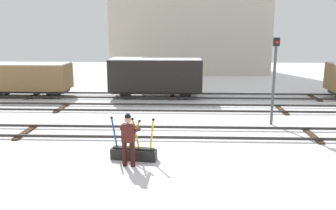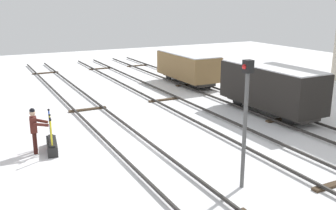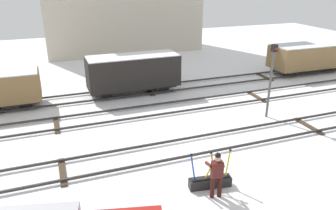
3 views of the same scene
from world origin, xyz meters
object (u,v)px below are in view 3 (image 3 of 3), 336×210
(switch_lever_frame, at_px, (210,181))
(rail_worker, at_px, (217,172))
(signal_post, at_px, (271,74))
(freight_car_mid_siding, at_px, (309,56))
(freight_car_near_switch, at_px, (133,72))

(switch_lever_frame, xyz_separation_m, rail_worker, (-0.08, -0.55, 0.71))
(switch_lever_frame, relative_size, signal_post, 0.40)
(rail_worker, xyz_separation_m, signal_post, (5.70, 5.05, 1.41))
(rail_worker, xyz_separation_m, freight_car_mid_siding, (13.67, 11.07, 0.31))
(freight_car_near_switch, bearing_deg, rail_worker, -90.72)
(signal_post, relative_size, freight_car_near_switch, 0.68)
(signal_post, height_order, freight_car_mid_siding, signal_post)
(signal_post, bearing_deg, switch_lever_frame, -141.35)
(switch_lever_frame, height_order, signal_post, signal_post)
(signal_post, xyz_separation_m, freight_car_mid_siding, (7.97, 6.02, -1.09))
(signal_post, bearing_deg, rail_worker, -138.47)
(signal_post, bearing_deg, freight_car_near_switch, 133.15)
(freight_car_mid_siding, bearing_deg, switch_lever_frame, -141.70)
(switch_lever_frame, bearing_deg, rail_worker, -89.49)
(switch_lever_frame, height_order, freight_car_mid_siding, freight_car_mid_siding)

